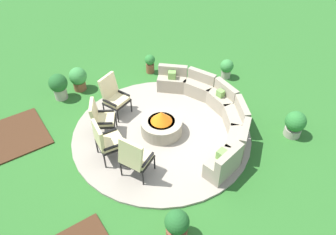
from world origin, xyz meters
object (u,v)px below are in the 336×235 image
potted_plant_2 (150,63)px  potted_plant_4 (177,225)px  lounge_chair_back_left (106,140)px  potted_plant_0 (227,68)px  potted_plant_1 (295,124)px  potted_plant_5 (78,78)px  potted_plant_3 (59,85)px  fire_pit (161,125)px  curved_stone_bench (213,112)px  lounge_chair_front_right (101,117)px  lounge_chair_front_left (114,95)px  lounge_chair_back_right (135,157)px

potted_plant_2 → potted_plant_4: bearing=-27.0°
lounge_chair_back_left → potted_plant_0: 4.76m
potted_plant_1 → potted_plant_5: size_ratio=0.97×
potted_plant_0 → potted_plant_1: size_ratio=0.87×
potted_plant_3 → potted_plant_2: bearing=84.2°
fire_pit → potted_plant_0: 3.30m
fire_pit → curved_stone_bench: 1.43m
lounge_chair_front_right → potted_plant_2: bearing=156.3°
lounge_chair_front_left → potted_plant_5: lounge_chair_front_left is taller
potted_plant_5 → lounge_chair_front_left: bearing=11.9°
lounge_chair_front_left → potted_plant_1: size_ratio=1.60×
fire_pit → potted_plant_2: size_ratio=1.67×
lounge_chair_front_right → potted_plant_1: 4.84m
potted_plant_0 → potted_plant_2: bearing=-131.3°
lounge_chair_front_left → potted_plant_4: size_ratio=1.60×
potted_plant_4 → lounge_chair_front_left: bearing=169.5°
lounge_chair_back_left → lounge_chair_back_right: (0.83, 0.26, 0.02)m
potted_plant_0 → potted_plant_5: 4.56m
lounge_chair_back_left → lounge_chair_back_right: bearing=23.0°
potted_plant_0 → curved_stone_bench: bearing=-51.2°
potted_plant_0 → potted_plant_3: (-1.90, -4.72, 0.10)m
lounge_chair_front_left → lounge_chair_front_right: 0.87m
curved_stone_bench → potted_plant_3: size_ratio=5.04×
potted_plant_0 → lounge_chair_front_right: bearing=-87.0°
lounge_chair_front_left → potted_plant_1: lounge_chair_front_left is taller
lounge_chair_front_right → potted_plant_5: bearing=-157.0°
potted_plant_1 → potted_plant_2: 4.78m
potted_plant_0 → potted_plant_2: potted_plant_2 is taller
lounge_chair_back_right → potted_plant_0: size_ratio=1.86×
fire_pit → potted_plant_5: potted_plant_5 is taller
curved_stone_bench → lounge_chair_front_right: size_ratio=3.88×
potted_plant_3 → lounge_chair_back_left: bearing=1.6°
potted_plant_4 → lounge_chair_back_left: bearing=-176.1°
lounge_chair_front_right → lounge_chair_back_left: bearing=14.1°
curved_stone_bench → potted_plant_4: bearing=-51.5°
lounge_chair_front_right → potted_plant_1: bearing=86.5°
curved_stone_bench → lounge_chair_back_left: lounge_chair_back_left is taller
lounge_chair_back_left → potted_plant_1: size_ratio=1.53×
lounge_chair_front_right → lounge_chair_back_right: 1.65m
potted_plant_5 → lounge_chair_front_right: bearing=-7.7°
lounge_chair_front_left → potted_plant_0: (0.34, 3.74, -0.29)m
lounge_chair_front_left → lounge_chair_back_left: 1.66m
lounge_chair_front_left → fire_pit: bearing=92.9°
lounge_chair_back_right → potted_plant_3: bearing=156.9°
lounge_chair_back_right → potted_plant_4: lounge_chair_back_right is taller
fire_pit → lounge_chair_front_right: 1.52m
curved_stone_bench → potted_plant_4: curved_stone_bench is taller
lounge_chair_front_left → lounge_chair_back_right: (2.22, -0.63, 0.00)m
lounge_chair_back_left → potted_plant_1: lounge_chair_back_left is taller
lounge_chair_front_left → lounge_chair_back_left: (1.39, -0.89, -0.02)m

